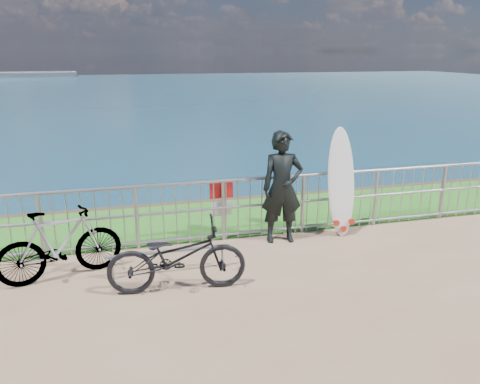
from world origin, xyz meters
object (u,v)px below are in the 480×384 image
object	(u,v)px
surfer	(282,188)
bicycle_far	(60,244)
bicycle_near	(177,257)
surfboard	(341,186)

from	to	relation	value
surfer	bicycle_far	distance (m)	3.70
bicycle_near	bicycle_far	distance (m)	1.81
surfer	bicycle_near	xyz separation A→B (m)	(-2.02, -1.34, -0.48)
surfboard	bicycle_near	bearing A→B (deg)	-155.96
bicycle_near	surfer	bearing A→B (deg)	-51.46
bicycle_far	surfboard	bearing A→B (deg)	-98.30
surfboard	bicycle_near	xyz separation A→B (m)	(-3.18, -1.42, -0.40)
surfboard	bicycle_far	xyz separation A→B (m)	(-4.79, -0.61, -0.37)
surfboard	surfer	bearing A→B (deg)	-176.26
bicycle_far	surfer	bearing A→B (deg)	-97.18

